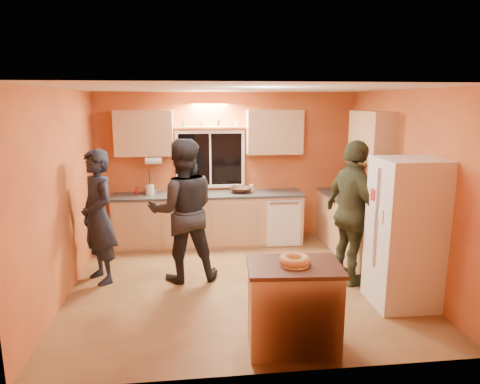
{
  "coord_description": "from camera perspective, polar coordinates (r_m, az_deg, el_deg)",
  "views": [
    {
      "loc": [
        -0.63,
        -5.44,
        2.45
      ],
      "look_at": [
        0.04,
        0.4,
        1.19
      ],
      "focal_mm": 32.0,
      "sensor_mm": 36.0,
      "label": 1
    }
  ],
  "objects": [
    {
      "name": "utensil_crock",
      "position": [
        7.36,
        -11.92,
        0.32
      ],
      "size": [
        0.14,
        0.14,
        0.17
      ],
      "primitive_type": "cylinder",
      "color": "beige",
      "rests_on": "back_counter"
    },
    {
      "name": "back_counter",
      "position": [
        7.44,
        -1.35,
        -3.53
      ],
      "size": [
        4.23,
        0.62,
        0.9
      ],
      "color": "tan",
      "rests_on": "ground"
    },
    {
      "name": "island",
      "position": [
        4.44,
        7.11,
        -14.81
      ],
      "size": [
        0.96,
        0.69,
        0.89
      ],
      "rotation": [
        0.0,
        0.0,
        -0.08
      ],
      "color": "tan",
      "rests_on": "ground"
    },
    {
      "name": "ground",
      "position": [
        6.0,
        0.05,
        -12.06
      ],
      "size": [
        4.5,
        4.5,
        0.0
      ],
      "primitive_type": "plane",
      "color": "brown",
      "rests_on": "ground"
    },
    {
      "name": "person_center",
      "position": [
        5.89,
        -7.62,
        -2.49
      ],
      "size": [
        1.02,
        0.83,
        1.96
      ],
      "primitive_type": "imported",
      "rotation": [
        0.0,
        0.0,
        3.24
      ],
      "color": "black",
      "rests_on": "ground"
    },
    {
      "name": "mixing_bowl",
      "position": [
        7.37,
        0.08,
        0.29
      ],
      "size": [
        0.45,
        0.45,
        0.09
      ],
      "primitive_type": "imported",
      "rotation": [
        0.0,
        0.0,
        -0.26
      ],
      "color": "black",
      "rests_on": "back_counter"
    },
    {
      "name": "person_left",
      "position": [
        6.09,
        -18.39,
        -3.16
      ],
      "size": [
        0.74,
        0.8,
        1.83
      ],
      "primitive_type": "imported",
      "rotation": [
        0.0,
        0.0,
        -0.96
      ],
      "color": "black",
      "rests_on": "ground"
    },
    {
      "name": "potted_plant",
      "position": [
        5.98,
        18.43,
        -1.94
      ],
      "size": [
        0.37,
        0.34,
        0.34
      ],
      "primitive_type": "imported",
      "rotation": [
        0.0,
        0.0,
        -0.32
      ],
      "color": "gray",
      "rests_on": "right_counter"
    },
    {
      "name": "red_box",
      "position": [
        6.77,
        16.24,
        -1.37
      ],
      "size": [
        0.18,
        0.14,
        0.07
      ],
      "primitive_type": "cube",
      "rotation": [
        0.0,
        0.0,
        0.17
      ],
      "color": "#B11B1E",
      "rests_on": "right_counter"
    },
    {
      "name": "room_shell",
      "position": [
        5.95,
        0.75,
        4.03
      ],
      "size": [
        4.54,
        4.04,
        2.61
      ],
      "color": "orange",
      "rests_on": "ground"
    },
    {
      "name": "person_right",
      "position": [
        5.91,
        14.83,
        -2.78
      ],
      "size": [
        0.72,
        1.22,
        1.96
      ],
      "primitive_type": "imported",
      "rotation": [
        0.0,
        0.0,
        1.8
      ],
      "color": "#2C311F",
      "rests_on": "ground"
    },
    {
      "name": "right_counter",
      "position": [
        6.77,
        16.24,
        -5.6
      ],
      "size": [
        0.62,
        1.84,
        0.9
      ],
      "color": "tan",
      "rests_on": "ground"
    },
    {
      "name": "refrigerator",
      "position": [
        5.5,
        21.13,
        -5.15
      ],
      "size": [
        0.72,
        0.7,
        1.8
      ],
      "primitive_type": "cube",
      "color": "silver",
      "rests_on": "ground"
    },
    {
      "name": "bundt_pastry",
      "position": [
        4.25,
        7.28,
        -9.0
      ],
      "size": [
        0.31,
        0.31,
        0.09
      ],
      "primitive_type": "torus",
      "color": "#B18348",
      "rests_on": "island"
    }
  ]
}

